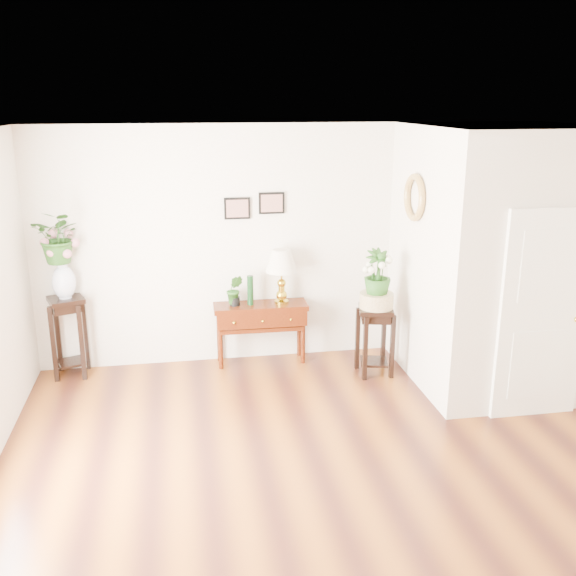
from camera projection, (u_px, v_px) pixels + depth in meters
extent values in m
cube|color=brown|center=(351.00, 477.00, 5.41)|extent=(6.00, 5.50, 0.02)
cube|color=white|center=(361.00, 137.00, 4.61)|extent=(6.00, 5.50, 0.02)
cube|color=silver|center=(292.00, 244.00, 7.60)|extent=(6.00, 0.02, 2.80)
cube|color=silver|center=(554.00, 559.00, 2.41)|extent=(6.00, 0.02, 2.80)
cube|color=silver|center=(496.00, 256.00, 7.03)|extent=(1.80, 1.95, 2.80)
cube|color=white|center=(543.00, 315.00, 6.19)|extent=(0.90, 0.05, 2.10)
cube|color=black|center=(237.00, 208.00, 7.35)|extent=(0.30, 0.02, 0.25)
cube|color=black|center=(272.00, 203.00, 7.40)|extent=(0.30, 0.02, 0.25)
torus|color=#AE9644|center=(414.00, 198.00, 6.81)|extent=(0.07, 0.51, 0.51)
cube|color=black|center=(261.00, 333.00, 7.66)|extent=(1.11, 0.39, 0.73)
cube|color=#B3981E|center=(281.00, 274.00, 7.50)|extent=(0.48, 0.48, 0.66)
cylinder|color=black|center=(250.00, 291.00, 7.49)|extent=(0.09, 0.09, 0.35)
imported|color=#1F4C17|center=(235.00, 291.00, 7.46)|extent=(0.22, 0.19, 0.35)
cube|color=black|center=(70.00, 337.00, 7.27)|extent=(0.46, 0.46, 0.93)
imported|color=#1F4C17|center=(59.00, 237.00, 6.94)|extent=(0.66, 0.61, 0.59)
cube|color=black|center=(375.00, 341.00, 7.33)|extent=(0.45, 0.45, 0.80)
cylinder|color=tan|center=(376.00, 301.00, 7.20)|extent=(0.51, 0.51, 0.17)
imported|color=#1F4C17|center=(377.00, 274.00, 7.11)|extent=(0.38, 0.38, 0.55)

